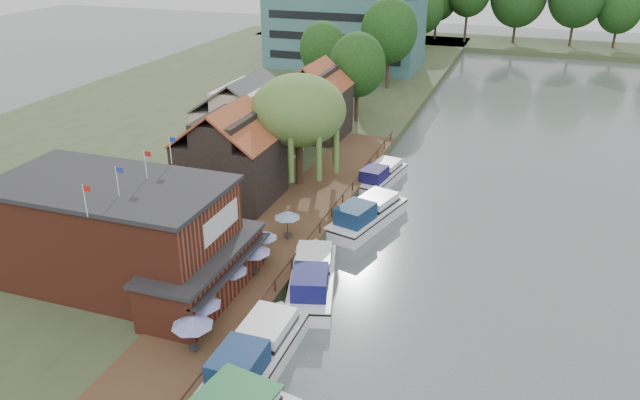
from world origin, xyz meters
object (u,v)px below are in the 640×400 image
(umbrella_1, at_px, (203,314))
(umbrella_5, at_px, (287,225))
(umbrella_2, at_px, (230,280))
(cottage_b, at_px, (248,118))
(pub, at_px, (141,237))
(umbrella_0, at_px, (193,335))
(umbrella_3, at_px, (254,260))
(cruiser_3, at_px, (381,173))
(cottage_c, at_px, (315,100))
(hotel_block, at_px, (345,29))
(cottage_a, at_px, (230,153))
(cruiser_0, at_px, (255,350))
(umbrella_4, at_px, (264,246))
(cruiser_1, at_px, (312,274))
(willow, at_px, (299,131))
(cruiser_2, at_px, (367,211))

(umbrella_1, relative_size, umbrella_5, 1.00)
(umbrella_2, bearing_deg, cottage_b, 112.47)
(pub, height_order, umbrella_0, pub)
(umbrella_3, xyz_separation_m, cruiser_3, (3.60, 21.64, -1.19))
(cottage_c, distance_m, umbrella_0, 40.17)
(hotel_block, relative_size, umbrella_1, 10.69)
(cottage_a, bearing_deg, umbrella_0, -68.96)
(cruiser_3, bearing_deg, cruiser_0, -80.90)
(hotel_block, bearing_deg, cruiser_0, -76.45)
(hotel_block, distance_m, cottage_c, 37.90)
(cottage_a, distance_m, umbrella_4, 12.28)
(cottage_c, height_order, cruiser_0, cottage_c)
(cottage_a, bearing_deg, umbrella_1, -68.30)
(cottage_a, height_order, umbrella_1, cottage_a)
(cottage_c, relative_size, umbrella_2, 3.50)
(hotel_block, relative_size, umbrella_4, 10.69)
(cruiser_0, xyz_separation_m, cruiser_1, (0.20, 9.02, -0.06))
(umbrella_2, relative_size, umbrella_3, 0.99)
(umbrella_5, relative_size, cruiser_3, 0.26)
(pub, bearing_deg, hotel_block, 96.43)
(cottage_a, xyz_separation_m, willow, (4.50, 5.00, 0.96))
(umbrella_3, relative_size, cruiser_1, 0.23)
(pub, distance_m, cruiser_1, 11.84)
(umbrella_3, relative_size, cruiser_3, 0.27)
(umbrella_3, bearing_deg, cottage_c, 102.02)
(cottage_a, bearing_deg, pub, -86.19)
(cruiser_2, bearing_deg, cruiser_0, -78.24)
(umbrella_5, distance_m, cruiser_2, 8.03)
(umbrella_0, xyz_separation_m, cruiser_1, (3.50, 10.05, -1.01))
(umbrella_4, distance_m, cruiser_1, 4.32)
(cottage_c, height_order, umbrella_0, cottage_c)
(cruiser_1, height_order, cruiser_2, cruiser_1)
(hotel_block, height_order, umbrella_3, hotel_block)
(pub, bearing_deg, umbrella_1, -28.64)
(umbrella_3, distance_m, cruiser_3, 21.97)
(pub, distance_m, umbrella_0, 9.09)
(pub, xyz_separation_m, umbrella_4, (6.29, 5.57, -2.36))
(hotel_block, distance_m, cottage_a, 56.47)
(cottage_b, relative_size, cruiser_0, 0.88)
(cottage_b, height_order, cruiser_0, cottage_b)
(umbrella_0, height_order, cruiser_3, umbrella_0)
(willow, distance_m, umbrella_2, 20.02)
(cruiser_3, bearing_deg, umbrella_3, -90.47)
(hotel_block, relative_size, cottage_b, 2.65)
(cottage_c, height_order, umbrella_2, cottage_c)
(cottage_b, xyz_separation_m, cruiser_3, (14.12, 0.03, -4.15))
(umbrella_5, relative_size, cruiser_1, 0.23)
(cottage_a, distance_m, umbrella_2, 16.38)
(pub, height_order, cruiser_1, pub)
(umbrella_2, bearing_deg, hotel_block, 101.33)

